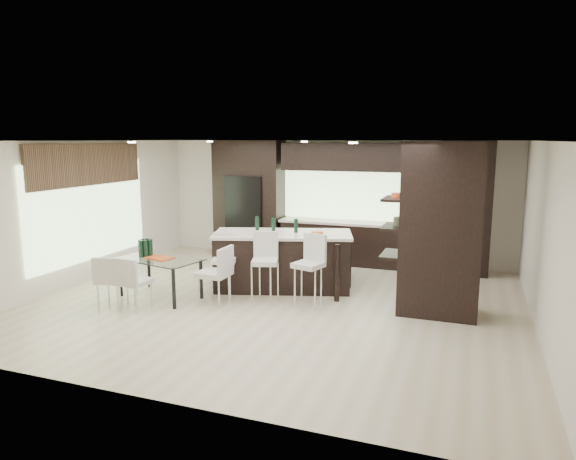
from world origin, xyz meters
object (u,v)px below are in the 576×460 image
at_px(stool_right, 308,278).
at_px(dining_table, 160,278).
at_px(kitchen_island, 283,260).
at_px(bench, 314,266).
at_px(floor_vase, 421,272).
at_px(stool_mid, 265,274).
at_px(stool_left, 224,271).
at_px(chair_end, 214,278).
at_px(chair_near, 135,285).
at_px(chair_far, 112,283).

height_order(stool_right, dining_table, stool_right).
relative_size(kitchen_island, stool_right, 2.60).
xyz_separation_m(bench, floor_vase, (2.14, -0.96, 0.30)).
relative_size(kitchen_island, stool_mid, 2.63).
distance_m(stool_left, bench, 1.97).
xyz_separation_m(stool_mid, floor_vase, (2.50, 0.65, 0.10)).
bearing_deg(chair_end, chair_near, 124.86).
bearing_deg(dining_table, floor_vase, 26.48).
bearing_deg(chair_end, stool_mid, -59.49).
bearing_deg(bench, chair_far, -152.57).
bearing_deg(dining_table, bench, 55.70).
bearing_deg(stool_right, chair_far, -143.07).
height_order(stool_left, chair_near, stool_left).
relative_size(bench, floor_vase, 1.24).
height_order(stool_left, chair_far, stool_left).
distance_m(stool_left, chair_far, 1.86).
bearing_deg(stool_left, stool_right, -20.17).
distance_m(bench, chair_near, 3.49).
relative_size(stool_left, stool_mid, 0.95).
xyz_separation_m(stool_right, floor_vase, (1.73, 0.65, 0.09)).
height_order(stool_mid, chair_far, stool_mid).
xyz_separation_m(floor_vase, dining_table, (-4.30, -1.07, -0.23)).
height_order(stool_right, floor_vase, floor_vase).
relative_size(bench, chair_end, 1.56).
xyz_separation_m(floor_vase, chair_near, (-4.30, -1.78, -0.17)).
height_order(stool_mid, floor_vase, floor_vase).
bearing_deg(stool_mid, floor_vase, -2.41).
bearing_deg(stool_left, chair_far, -162.02).
distance_m(stool_left, chair_near, 1.53).
bearing_deg(chair_end, bench, -27.76).
bearing_deg(bench, chair_end, -137.52).
height_order(stool_left, stool_right, stool_right).
height_order(stool_mid, dining_table, stool_mid).
distance_m(stool_left, floor_vase, 3.34).
distance_m(stool_mid, chair_far, 2.51).
relative_size(dining_table, chair_near, 1.78).
relative_size(stool_right, chair_end, 1.06).
relative_size(stool_right, bench, 0.68).
relative_size(chair_near, chair_end, 0.90).
bearing_deg(floor_vase, bench, 155.90).
xyz_separation_m(chair_near, chair_far, (-0.45, 0.00, -0.01)).
bearing_deg(chair_near, bench, 56.11).
bearing_deg(chair_far, stool_left, 26.84).
distance_m(kitchen_island, stool_mid, 0.85).
height_order(kitchen_island, chair_end, kitchen_island).
bearing_deg(chair_near, floor_vase, 26.88).
distance_m(floor_vase, chair_far, 5.07).
xyz_separation_m(kitchen_island, stool_left, (-0.77, -0.84, -0.07)).
bearing_deg(stool_left, bench, 34.93).
bearing_deg(stool_right, kitchen_island, 148.60).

